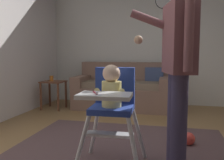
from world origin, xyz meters
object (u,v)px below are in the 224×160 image
side_table (54,89)px  sippy_cup (51,78)px  couch (123,90)px  toy_ball (189,139)px  high_chair (112,98)px  adult_standing (178,65)px  wall_clock (163,0)px

side_table → sippy_cup: (-0.04, 0.00, 0.19)m
couch → toy_ball: (1.07, -1.77, -0.26)m
toy_ball → sippy_cup: (-2.35, 1.36, 0.50)m
high_chair → toy_ball: size_ratio=6.49×
couch → toy_ball: couch is taller
couch → toy_ball: 2.08m
high_chair → couch: bearing=-174.1°
couch → side_table: size_ratio=3.44×
couch → adult_standing: 2.60m
adult_standing → wall_clock: bearing=-100.4°
couch → sippy_cup: bearing=-72.4°
high_chair → toy_ball: high_chair is taller
high_chair → side_table: 2.65m
adult_standing → toy_ball: size_ratio=11.37×
side_table → high_chair: bearing=-52.6°
adult_standing → wall_clock: (-0.20, 2.84, 1.15)m
couch → side_table: 1.31m
high_chair → wall_clock: (0.35, 2.98, 1.43)m
couch → wall_clock: bearing=123.9°
couch → wall_clock: 1.94m
high_chair → side_table: high_chair is taller
toy_ball → wall_clock: wall_clock is taller
adult_standing → side_table: adult_standing is taller
high_chair → sippy_cup: size_ratio=9.32×
high_chair → wall_clock: bearing=171.1°
couch → adult_standing: size_ratio=1.09×
toy_ball → couch: bearing=121.2°
couch → high_chair: (0.36, -2.50, 0.30)m
adult_standing → side_table: (-2.15, 1.95, -0.54)m
couch → sippy_cup: size_ratio=17.86×
high_chair → sippy_cup: (-1.64, 2.09, -0.07)m
wall_clock → toy_ball: bearing=-80.8°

